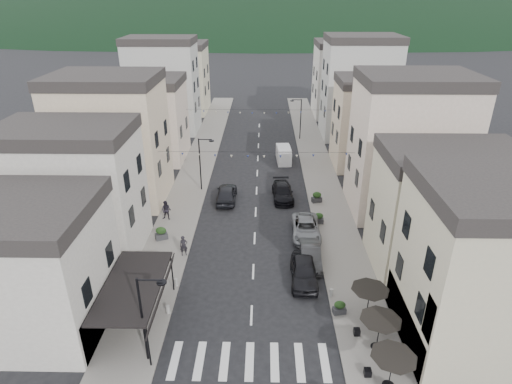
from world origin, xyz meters
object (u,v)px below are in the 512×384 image
(parked_car_d, at_px, (283,192))
(parked_car_e, at_px, (227,193))
(pedestrian_a, at_px, (184,246))
(pedestrian_b, at_px, (166,210))
(delivery_van, at_px, (284,154))
(parked_car_b, at_px, (310,255))
(parked_car_a, at_px, (304,271))
(parked_car_c, at_px, (306,228))

(parked_car_d, bearing_deg, parked_car_e, -176.74)
(pedestrian_a, height_order, pedestrian_b, pedestrian_b)
(parked_car_d, distance_m, parked_car_e, 5.94)
(delivery_van, bearing_deg, parked_car_e, -122.14)
(parked_car_e, bearing_deg, parked_car_b, 124.66)
(parked_car_a, height_order, parked_car_c, parked_car_a)
(parked_car_a, xyz_separation_m, parked_car_d, (-1.08, 14.18, -0.11))
(parked_car_e, bearing_deg, pedestrian_b, 38.66)
(parked_car_c, height_order, parked_car_e, parked_car_e)
(parked_car_b, distance_m, parked_car_c, 4.31)
(delivery_van, relative_size, pedestrian_a, 2.42)
(parked_car_e, bearing_deg, parked_car_d, -173.21)
(parked_car_a, bearing_deg, parked_car_e, 118.70)
(parked_car_c, height_order, parked_car_d, parked_car_c)
(parked_car_b, bearing_deg, parked_car_a, -106.11)
(parked_car_d, distance_m, pedestrian_b, 12.36)
(parked_car_a, xyz_separation_m, parked_car_e, (-6.97, 13.49, 0.01))
(parked_car_a, distance_m, delivery_van, 25.01)
(parked_car_c, xyz_separation_m, pedestrian_a, (-10.40, -3.53, 0.27))
(parked_car_b, relative_size, pedestrian_b, 2.34)
(pedestrian_b, bearing_deg, parked_car_b, -18.30)
(parked_car_d, height_order, pedestrian_b, pedestrian_b)
(parked_car_c, height_order, delivery_van, delivery_van)
(parked_car_a, bearing_deg, pedestrian_b, 144.79)
(pedestrian_a, xyz_separation_m, pedestrian_b, (-2.70, 6.08, 0.07))
(parked_car_b, relative_size, parked_car_d, 0.89)
(parked_car_d, distance_m, delivery_van, 10.84)
(delivery_van, bearing_deg, parked_car_d, -95.78)
(delivery_van, bearing_deg, parked_car_b, -89.76)
(parked_car_a, bearing_deg, parked_car_c, 85.12)
(parked_car_a, xyz_separation_m, parked_car_c, (0.72, 6.63, -0.10))
(parked_car_b, xyz_separation_m, delivery_van, (-1.27, 22.69, 0.25))
(parked_car_e, bearing_deg, delivery_van, -119.09)
(parked_car_d, bearing_deg, parked_car_b, -84.82)
(parked_car_a, height_order, pedestrian_b, pedestrian_b)
(parked_car_c, distance_m, pedestrian_a, 10.98)
(pedestrian_b, bearing_deg, delivery_van, 62.57)
(parked_car_a, height_order, parked_car_b, parked_car_a)
(parked_car_c, height_order, pedestrian_b, pedestrian_b)
(parked_car_c, bearing_deg, parked_car_e, 139.42)
(parked_car_e, xyz_separation_m, pedestrian_b, (-5.40, -4.31, 0.23))
(pedestrian_b, bearing_deg, parked_car_a, -27.21)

